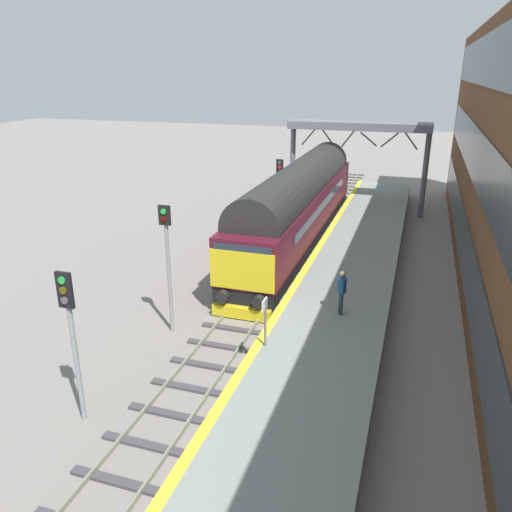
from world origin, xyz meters
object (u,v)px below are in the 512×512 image
object	(u,v)px
signal_post_far	(280,182)
platform_number_sign	(265,315)
diesel_locomotive	(299,202)
signal_post_near	(71,329)
signal_post_mid	(168,256)
waiting_passenger	(342,288)

from	to	relation	value
signal_post_far	platform_number_sign	bearing A→B (deg)	-76.08
diesel_locomotive	platform_number_sign	bearing A→B (deg)	-81.26
signal_post_near	diesel_locomotive	bearing A→B (deg)	82.60
diesel_locomotive	signal_post_mid	size ratio (longest dim) A/B	3.92
diesel_locomotive	signal_post_near	size ratio (longest dim) A/B	4.25
platform_number_sign	signal_post_far	bearing A→B (deg)	103.92
signal_post_near	platform_number_sign	bearing A→B (deg)	43.14
signal_post_near	waiting_passenger	world-z (taller)	signal_post_near
signal_post_mid	waiting_passenger	bearing A→B (deg)	13.22
diesel_locomotive	signal_post_near	xyz separation A→B (m)	(-2.18, -16.77, 0.43)
signal_post_mid	waiting_passenger	world-z (taller)	signal_post_mid
signal_post_near	signal_post_far	bearing A→B (deg)	90.00
diesel_locomotive	signal_post_mid	distance (m)	11.50
signal_post_mid	waiting_passenger	size ratio (longest dim) A/B	3.00
signal_post_mid	signal_post_far	distance (m)	15.18
signal_post_far	waiting_passenger	xyz separation A→B (m)	(6.10, -13.75, -0.68)
signal_post_near	signal_post_mid	distance (m)	5.50
signal_post_mid	signal_post_far	xyz separation A→B (m)	(0.00, 15.18, -0.37)
signal_post_mid	signal_post_far	bearing A→B (deg)	90.00
signal_post_mid	signal_post_far	world-z (taller)	signal_post_mid
signal_post_far	waiting_passenger	bearing A→B (deg)	-66.07
signal_post_far	platform_number_sign	size ratio (longest dim) A/B	2.55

